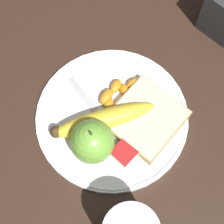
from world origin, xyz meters
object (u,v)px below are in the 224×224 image
object	(u,v)px
apple	(92,141)
jam_packet	(126,152)
fork	(102,119)
plate	(112,117)
banana	(102,119)
bread_slice	(146,119)

from	to	relation	value
apple	jam_packet	xyz separation A→B (m)	(0.03, -0.05, -0.03)
fork	plate	bearing A→B (deg)	74.05
banana	bread_slice	distance (m)	0.08
plate	apple	bearing A→B (deg)	-165.61
apple	banana	bearing A→B (deg)	25.18
plate	apple	distance (m)	0.08
jam_packet	plate	bearing A→B (deg)	62.02
plate	banana	size ratio (longest dim) A/B	1.56
bread_slice	fork	distance (m)	0.08
plate	banana	world-z (taller)	banana
apple	fork	distance (m)	0.07
banana	bread_slice	size ratio (longest dim) A/B	1.41
apple	fork	bearing A→B (deg)	26.82
banana	plate	bearing A→B (deg)	-10.47
fork	jam_packet	xyz separation A→B (m)	(-0.02, -0.07, 0.01)
jam_packet	banana	bearing A→B (deg)	79.32
apple	jam_packet	distance (m)	0.06
plate	bread_slice	distance (m)	0.06
plate	apple	xyz separation A→B (m)	(-0.07, -0.02, 0.04)
plate	bread_slice	xyz separation A→B (m)	(0.03, -0.05, 0.02)
plate	bread_slice	world-z (taller)	bread_slice
banana	jam_packet	size ratio (longest dim) A/B	3.91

